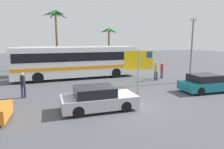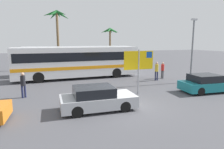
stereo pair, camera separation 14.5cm
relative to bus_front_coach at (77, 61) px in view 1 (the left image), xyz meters
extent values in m
plane|color=#4C4C51|center=(0.77, -9.83, -1.78)|extent=(120.00, 120.00, 0.00)
cube|color=white|center=(0.00, 0.00, -0.06)|extent=(12.31, 2.43, 2.90)
cube|color=black|center=(0.00, 0.00, 0.49)|extent=(11.82, 2.45, 0.84)
cube|color=orange|center=(0.00, 0.00, -0.57)|extent=(12.19, 2.45, 0.32)
cylinder|color=black|center=(3.82, 1.09, -1.28)|extent=(1.00, 0.28, 1.00)
cylinder|color=black|center=(3.82, -1.09, -1.28)|extent=(1.00, 0.28, 1.00)
cylinder|color=black|center=(-3.82, 1.09, -1.28)|extent=(1.00, 0.28, 1.00)
cylinder|color=black|center=(-3.82, -1.09, -1.28)|extent=(1.00, 0.28, 1.00)
cube|color=silver|center=(0.75, 3.09, -0.06)|extent=(12.31, 2.43, 2.90)
cube|color=black|center=(0.75, 3.09, 0.49)|extent=(11.82, 2.45, 0.84)
cube|color=gold|center=(0.75, 3.09, -0.57)|extent=(12.19, 2.45, 0.32)
cylinder|color=black|center=(4.57, 4.18, -1.28)|extent=(1.00, 0.28, 1.00)
cylinder|color=black|center=(4.57, 2.00, -1.28)|extent=(1.00, 0.28, 1.00)
cylinder|color=black|center=(-3.07, 4.18, -1.28)|extent=(1.00, 0.28, 1.00)
cylinder|color=black|center=(-3.07, 2.00, -1.28)|extent=(1.00, 0.28, 1.00)
cylinder|color=gray|center=(2.89, -7.68, -0.18)|extent=(0.11, 0.11, 3.20)
cube|color=yellow|center=(2.89, -7.68, 0.67)|extent=(2.20, 0.17, 1.30)
cube|color=#1447A8|center=(3.69, -7.72, 1.04)|extent=(0.44, 0.09, 0.44)
cube|color=#19757F|center=(8.08, -8.86, -1.30)|extent=(4.07, 2.18, 0.64)
cube|color=black|center=(7.84, -8.84, -0.72)|extent=(2.18, 1.87, 0.52)
cylinder|color=black|center=(9.36, -8.13, -1.48)|extent=(0.61, 0.21, 0.60)
cylinder|color=black|center=(6.94, -7.91, -1.48)|extent=(0.61, 0.21, 0.60)
cylinder|color=black|center=(6.79, -9.60, -1.48)|extent=(0.61, 0.21, 0.60)
cube|color=#B7BABF|center=(-0.71, -9.80, -1.30)|extent=(4.19, 2.06, 0.64)
cube|color=black|center=(-0.96, -9.79, -0.72)|extent=(2.21, 1.83, 0.52)
cylinder|color=black|center=(0.60, -8.99, -1.48)|extent=(0.61, 0.19, 0.60)
cylinder|color=black|center=(0.52, -10.72, -1.48)|extent=(0.61, 0.19, 0.60)
cylinder|color=black|center=(-1.95, -8.87, -1.48)|extent=(0.61, 0.19, 0.60)
cylinder|color=black|center=(-2.03, -10.61, -1.48)|extent=(0.61, 0.19, 0.60)
cylinder|color=#1E2347|center=(-4.68, -5.78, -1.36)|extent=(0.13, 0.13, 0.84)
cylinder|color=#1E2347|center=(-4.85, -5.84, -1.36)|extent=(0.13, 0.13, 0.84)
cylinder|color=black|center=(-4.77, -5.81, -0.61)|extent=(0.32, 0.32, 0.66)
sphere|color=tan|center=(-4.77, -5.81, -0.17)|extent=(0.23, 0.23, 0.23)
cylinder|color=#4C4C51|center=(8.06, -3.01, -1.38)|extent=(0.13, 0.13, 0.81)
cylinder|color=#4C4C51|center=(8.11, -3.18, -1.38)|extent=(0.13, 0.13, 0.81)
cylinder|color=red|center=(8.08, -3.09, -0.66)|extent=(0.32, 0.32, 0.64)
sphere|color=tan|center=(8.08, -3.09, -0.23)|extent=(0.22, 0.22, 0.22)
cylinder|color=#1E2347|center=(7.01, -3.83, -1.35)|extent=(0.13, 0.13, 0.88)
cylinder|color=#1E2347|center=(6.84, -3.75, -1.35)|extent=(0.13, 0.13, 0.88)
cylinder|color=gold|center=(6.93, -3.79, -0.56)|extent=(0.32, 0.32, 0.69)
sphere|color=tan|center=(6.93, -3.79, -0.10)|extent=(0.24, 0.24, 0.24)
cylinder|color=slate|center=(9.41, -5.62, 1.00)|extent=(0.14, 0.14, 5.56)
cube|color=#B2B2B7|center=(9.41, -5.62, 3.88)|extent=(0.56, 0.20, 0.16)
cylinder|color=brown|center=(-1.17, 7.61, 1.89)|extent=(0.32, 0.32, 7.35)
cone|color=#195623|center=(-0.37, 7.74, 5.34)|extent=(1.87, 0.71, 1.24)
cone|color=#195623|center=(-0.86, 8.44, 5.52)|extent=(1.06, 1.91, 0.91)
cone|color=#195623|center=(-1.54, 8.34, 5.36)|extent=(1.23, 1.83, 1.20)
cone|color=#195623|center=(-2.03, 7.61, 5.47)|extent=(1.87, 0.44, 1.00)
cone|color=#195623|center=(-1.71, 6.96, 5.43)|extent=(1.52, 1.71, 1.08)
cone|color=#195623|center=(-0.68, 6.88, 5.52)|extent=(1.41, 1.80, 0.92)
cylinder|color=brown|center=(7.86, 12.14, 1.00)|extent=(0.32, 0.32, 5.57)
cone|color=#23662D|center=(8.64, 12.12, 3.70)|extent=(1.73, 0.48, 0.98)
cone|color=#23662D|center=(8.27, 12.81, 3.69)|extent=(1.27, 1.69, 1.00)
cone|color=#23662D|center=(7.58, 12.88, 3.72)|extent=(1.01, 1.77, 0.94)
cone|color=#23662D|center=(7.10, 12.28, 3.67)|extent=(1.76, 0.75, 1.04)
cone|color=#23662D|center=(7.41, 11.51, 3.69)|extent=(1.35, 1.65, 1.01)
cone|color=#23662D|center=(8.26, 11.50, 3.64)|extent=(1.27, 1.68, 1.09)
camera|label=1|loc=(-3.79, -19.94, 2.00)|focal=31.68mm
camera|label=2|loc=(-3.66, -19.99, 2.00)|focal=31.68mm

